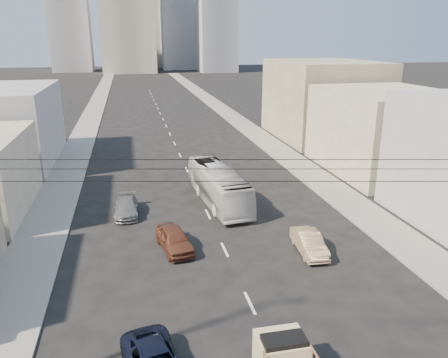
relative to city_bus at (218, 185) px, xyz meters
name	(u,v)px	position (x,y,z in m)	size (l,w,h in m)	color
sidewalk_left	(93,113)	(-13.04, 47.65, -1.41)	(3.50, 180.00, 0.12)	gray
sidewalk_right	(222,109)	(10.46, 47.65, -1.41)	(3.50, 180.00, 0.12)	gray
lane_dashes	(168,130)	(-1.29, 30.65, -1.46)	(0.15, 104.00, 0.01)	silver
city_bus	(218,185)	(0.00, 0.00, 0.00)	(2.47, 10.55, 2.94)	#B8B8B4
sedan_brown	(174,239)	(-4.39, -7.63, -0.75)	(1.69, 4.20, 1.43)	#592E1F
sedan_tan	(309,243)	(3.80, -9.81, -0.82)	(1.38, 3.95, 1.30)	#9C805B
sedan_grey	(127,207)	(-7.33, -1.14, -0.86)	(1.70, 4.19, 1.21)	slate
overhead_wires	(312,170)	(-1.29, -20.85, 7.50)	(23.01, 5.02, 0.72)	black
bldg_right_mid	(386,131)	(18.21, 5.65, 2.53)	(11.00, 14.00, 8.00)	#A6A086
bldg_right_far	(323,100)	(18.71, 21.65, 3.53)	(12.00, 16.00, 10.00)	gray
midrise_ne	(180,20)	(16.71, 162.65, 18.53)	(16.00, 16.00, 40.00)	gray
midrise_nw	(70,27)	(-27.29, 157.65, 15.53)	(15.00, 15.00, 34.00)	gray
midrise_back	(149,16)	(4.71, 177.65, 20.53)	(18.00, 18.00, 44.00)	#98989B
midrise_east	(217,35)	(28.71, 142.65, 12.53)	(14.00, 14.00, 28.00)	gray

